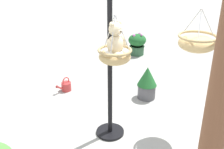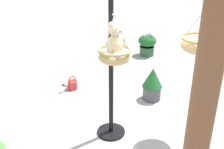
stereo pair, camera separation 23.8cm
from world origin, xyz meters
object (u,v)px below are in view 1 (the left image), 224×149
at_px(hanging_basket_left_high, 197,42).
at_px(greenhouse_pillar_right, 213,135).
at_px(display_pole_central, 110,89).
at_px(watering_can, 66,86).
at_px(hanging_basket_with_teddy, 115,55).
at_px(teddy_bear, 116,41).
at_px(potted_plant_bushy_green, 137,43).
at_px(potted_plant_small_succulent, 147,82).

relative_size(hanging_basket_left_high, greenhouse_pillar_right, 0.20).
height_order(display_pole_central, watering_can, display_pole_central).
height_order(display_pole_central, hanging_basket_with_teddy, display_pole_central).
bearing_deg(teddy_bear, hanging_basket_left_high, 154.86).
relative_size(hanging_basket_with_teddy, watering_can, 1.84).
bearing_deg(potted_plant_bushy_green, watering_can, 8.71).
relative_size(greenhouse_pillar_right, potted_plant_bushy_green, 4.93).
height_order(greenhouse_pillar_right, watering_can, greenhouse_pillar_right).
xyz_separation_m(potted_plant_bushy_green, potted_plant_small_succulent, (1.70, 1.75, 0.02)).
xyz_separation_m(hanging_basket_with_teddy, watering_can, (-0.48, -1.92, -1.33)).
distance_m(hanging_basket_with_teddy, hanging_basket_left_high, 1.21).
relative_size(hanging_basket_left_high, watering_can, 1.73).
distance_m(potted_plant_bushy_green, potted_plant_small_succulent, 2.44).
height_order(teddy_bear, potted_plant_small_succulent, teddy_bear).
relative_size(display_pole_central, hanging_basket_with_teddy, 3.93).
bearing_deg(potted_plant_small_succulent, potted_plant_bushy_green, -134.21).
xyz_separation_m(display_pole_central, potted_plant_bushy_green, (-3.00, -2.08, -0.48)).
bearing_deg(potted_plant_bushy_green, greenhouse_pillar_right, 46.53).
height_order(hanging_basket_left_high, potted_plant_small_succulent, hanging_basket_left_high).
xyz_separation_m(hanging_basket_left_high, potted_plant_small_succulent, (-0.36, -1.11, -1.14)).
distance_m(teddy_bear, potted_plant_small_succulent, 2.03).
height_order(teddy_bear, potted_plant_bushy_green, teddy_bear).
bearing_deg(potted_plant_bushy_green, display_pole_central, 34.78).
bearing_deg(hanging_basket_with_teddy, potted_plant_bushy_green, -143.47).
bearing_deg(hanging_basket_left_high, display_pole_central, -39.85).
distance_m(hanging_basket_with_teddy, teddy_bear, 0.20).
distance_m(hanging_basket_with_teddy, greenhouse_pillar_right, 1.81).
relative_size(hanging_basket_with_teddy, potted_plant_small_succulent, 0.99).
height_order(display_pole_central, greenhouse_pillar_right, greenhouse_pillar_right).
bearing_deg(greenhouse_pillar_right, potted_plant_small_succulent, -132.89).
height_order(potted_plant_bushy_green, watering_can, potted_plant_bushy_green).
xyz_separation_m(hanging_basket_with_teddy, potted_plant_small_succulent, (-1.44, -0.58, -1.09)).
bearing_deg(hanging_basket_with_teddy, teddy_bear, 90.00).
xyz_separation_m(teddy_bear, greenhouse_pillar_right, (0.66, 1.67, -0.17)).
xyz_separation_m(display_pole_central, greenhouse_pillar_right, (0.81, 1.94, 0.66)).
distance_m(display_pole_central, potted_plant_bushy_green, 3.68).
bearing_deg(display_pole_central, potted_plant_small_succulent, -165.68).
height_order(potted_plant_bushy_green, potted_plant_small_succulent, potted_plant_small_succulent).
height_order(greenhouse_pillar_right, potted_plant_bushy_green, greenhouse_pillar_right).
height_order(display_pole_central, teddy_bear, display_pole_central).
bearing_deg(watering_can, potted_plant_small_succulent, 125.69).
xyz_separation_m(hanging_basket_with_teddy, greenhouse_pillar_right, (0.66, 1.69, 0.02)).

